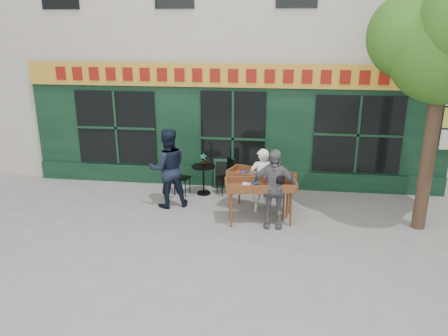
{
  "coord_description": "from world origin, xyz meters",
  "views": [
    {
      "loc": [
        1.23,
        -8.85,
        4.18
      ],
      "look_at": [
        -0.0,
        0.5,
        1.12
      ],
      "focal_mm": 35.0,
      "sensor_mm": 36.0,
      "label": 1
    }
  ],
  "objects": [
    {
      "name": "ground",
      "position": [
        0.0,
        0.0,
        0.0
      ],
      "size": [
        80.0,
        80.0,
        0.0
      ],
      "primitive_type": "plane",
      "color": "slate",
      "rests_on": "ground"
    },
    {
      "name": "building",
      "position": [
        0.0,
        5.97,
        4.97
      ],
      "size": [
        14.0,
        7.26,
        10.0
      ],
      "color": "beige",
      "rests_on": "ground"
    },
    {
      "name": "street_tree",
      "position": [
        4.34,
        0.36,
        4.11
      ],
      "size": [
        3.05,
        2.9,
        5.6
      ],
      "color": "#382619",
      "rests_on": "ground"
    },
    {
      "name": "book_cart_center",
      "position": [
        0.85,
        0.1,
        0.82
      ],
      "size": [
        1.58,
        0.87,
        0.99
      ],
      "rotation": [
        0.0,
        0.0,
        0.17
      ],
      "color": "brown",
      "rests_on": "ground"
    },
    {
      "name": "dog",
      "position": [
        1.2,
        0.05,
        1.29
      ],
      "size": [
        0.44,
        0.65,
        0.6
      ],
      "primitive_type": null,
      "rotation": [
        0.0,
        0.0,
        0.17
      ],
      "color": "black",
      "rests_on": "book_cart_center"
    },
    {
      "name": "woman",
      "position": [
        0.85,
        0.75,
        0.77
      ],
      "size": [
        0.61,
        0.46,
        1.53
      ],
      "primitive_type": "imported",
      "rotation": [
        0.0,
        0.0,
        3.31
      ],
      "color": "white",
      "rests_on": "ground"
    },
    {
      "name": "book_cart_right",
      "position": [
        0.84,
        0.7,
        0.82
      ],
      "size": [
        1.62,
        1.09,
        0.99
      ],
      "rotation": [
        0.0,
        0.0,
        -0.34
      ],
      "color": "brown",
      "rests_on": "ground"
    },
    {
      "name": "man_right",
      "position": [
        1.14,
        -0.05,
        0.88
      ],
      "size": [
        1.03,
        0.43,
        1.75
      ],
      "primitive_type": "imported",
      "rotation": [
        0.0,
        0.0,
        0.0
      ],
      "color": "#5A5A5F",
      "rests_on": "ground"
    },
    {
      "name": "bistro_table",
      "position": [
        -0.69,
        1.67,
        0.54
      ],
      "size": [
        0.6,
        0.6,
        0.76
      ],
      "color": "black",
      "rests_on": "ground"
    },
    {
      "name": "bistro_chair_left",
      "position": [
        -1.33,
        1.59,
        0.56
      ],
      "size": [
        0.43,
        0.42,
        0.95
      ],
      "rotation": [
        0.0,
        0.0,
        1.38
      ],
      "color": "black",
      "rests_on": "ground"
    },
    {
      "name": "bistro_chair_right",
      "position": [
        -0.07,
        1.77,
        0.56
      ],
      "size": [
        0.5,
        0.5,
        0.95
      ],
      "rotation": [
        0.0,
        0.0,
        -0.98
      ],
      "color": "black",
      "rests_on": "ground"
    },
    {
      "name": "potted_plant",
      "position": [
        -0.69,
        1.67,
        0.93
      ],
      "size": [
        0.18,
        0.13,
        0.32
      ],
      "primitive_type": "imported",
      "rotation": [
        0.0,
        0.0,
        0.07
      ],
      "color": "gray",
      "rests_on": "bistro_table"
    },
    {
      "name": "man_left",
      "position": [
        -1.39,
        0.77,
        0.96
      ],
      "size": [
        1.15,
        1.05,
        1.92
      ],
      "primitive_type": "imported",
      "rotation": [
        0.0,
        0.0,
        3.56
      ],
      "color": "black",
      "rests_on": "ground"
    },
    {
      "name": "chalkboard",
      "position": [
        -0.22,
        2.19,
        0.4
      ],
      "size": [
        0.57,
        0.23,
        0.79
      ],
      "rotation": [
        0.0,
        0.0,
        0.07
      ],
      "color": "black",
      "rests_on": "ground"
    }
  ]
}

